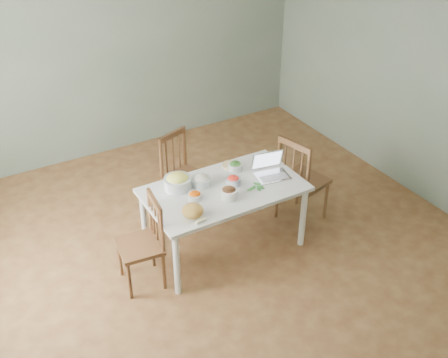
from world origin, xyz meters
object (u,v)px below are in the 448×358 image
chair_left (139,244)px  chair_right (303,178)px  chair_far (186,176)px  bowl_squash (178,181)px  laptop (273,167)px  dining_table (224,218)px  bread_boule (193,211)px

chair_left → chair_right: 1.86m
chair_far → chair_left: size_ratio=1.04×
bowl_squash → laptop: (0.88, -0.28, 0.03)m
dining_table → laptop: bearing=-7.6°
dining_table → bread_boule: bearing=-151.1°
chair_far → bowl_squash: bearing=-142.7°
chair_far → chair_left: 1.15m
dining_table → bowl_squash: size_ratio=5.72×
chair_left → chair_far: bearing=138.7°
chair_far → chair_right: chair_right is taller
laptop → chair_right: bearing=20.0°
bread_boule → laptop: bearing=10.9°
laptop → chair_far: bearing=135.7°
chair_far → bread_boule: bearing=-132.6°
bowl_squash → chair_right: bearing=-8.8°
laptop → chair_left: bearing=-169.8°
chair_far → chair_left: bearing=-157.4°
chair_left → chair_right: chair_right is taller
bread_boule → bowl_squash: bearing=79.7°
chair_right → bowl_squash: bearing=67.2°
chair_left → laptop: 1.45m
chair_left → laptop: (1.41, -0.00, 0.37)m
chair_left → dining_table: bearing=100.4°
bread_boule → bowl_squash: bowl_squash is taller
bowl_squash → chair_left: bearing=-152.1°
bowl_squash → laptop: size_ratio=0.82×
bread_boule → laptop: laptop is taller
chair_left → bread_boule: 0.58m
chair_right → laptop: chair_right is taller
dining_table → chair_right: 0.97m
chair_left → bowl_squash: (0.53, 0.28, 0.33)m
dining_table → chair_far: size_ratio=1.62×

